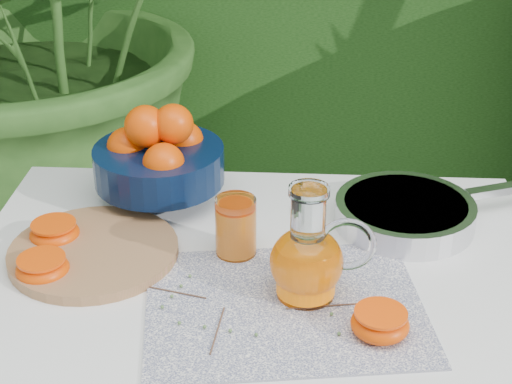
# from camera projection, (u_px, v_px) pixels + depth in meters

# --- Properties ---
(white_table) EXTENTS (1.00, 0.70, 0.75)m
(white_table) POSITION_uv_depth(u_px,v_px,m) (255.00, 303.00, 1.38)
(white_table) COLOR white
(white_table) RESTS_ON ground
(placemat) EXTENTS (0.48, 0.40, 0.00)m
(placemat) POSITION_uv_depth(u_px,v_px,m) (284.00, 306.00, 1.23)
(placemat) COLOR #0C1445
(placemat) RESTS_ON white_table
(cutting_board) EXTENTS (0.37, 0.37, 0.02)m
(cutting_board) POSITION_uv_depth(u_px,v_px,m) (94.00, 252.00, 1.36)
(cutting_board) COLOR #9F6747
(cutting_board) RESTS_ON white_table
(fruit_bowl) EXTENTS (0.32, 0.32, 0.20)m
(fruit_bowl) POSITION_uv_depth(u_px,v_px,m) (159.00, 156.00, 1.51)
(fruit_bowl) COLOR black
(fruit_bowl) RESTS_ON white_table
(juice_pitcher) EXTENTS (0.17, 0.12, 0.19)m
(juice_pitcher) POSITION_uv_depth(u_px,v_px,m) (308.00, 259.00, 1.23)
(juice_pitcher) COLOR white
(juice_pitcher) RESTS_ON white_table
(juice_tumbler) EXTENTS (0.07, 0.07, 0.10)m
(juice_tumbler) POSITION_uv_depth(u_px,v_px,m) (236.00, 228.00, 1.35)
(juice_tumbler) COLOR white
(juice_tumbler) RESTS_ON white_table
(saute_pan) EXTENTS (0.47, 0.33, 0.05)m
(saute_pan) POSITION_uv_depth(u_px,v_px,m) (407.00, 212.00, 1.45)
(saute_pan) COLOR silver
(saute_pan) RESTS_ON white_table
(orange_halves) EXTENTS (0.65, 0.32, 0.04)m
(orange_halves) POSITION_uv_depth(u_px,v_px,m) (149.00, 272.00, 1.28)
(orange_halves) COLOR #F64D02
(orange_halves) RESTS_ON white_table
(thyme_sprigs) EXTENTS (0.36, 0.20, 0.01)m
(thyme_sprigs) POSITION_uv_depth(u_px,v_px,m) (244.00, 308.00, 1.22)
(thyme_sprigs) COLOR #523525
(thyme_sprigs) RESTS_ON white_table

